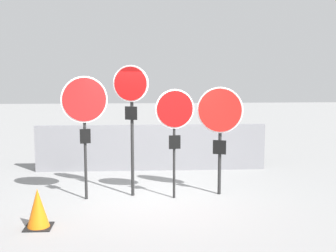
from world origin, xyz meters
TOP-DOWN VIEW (x-y plane):
  - ground_plane at (0.00, 0.00)m, footprint 40.00×40.00m
  - fence_back at (0.00, 2.42)m, footprint 5.65×0.12m
  - stop_sign_0 at (-1.31, 0.03)m, footprint 0.87×0.25m
  - stop_sign_1 at (-0.42, 0.22)m, footprint 0.70×0.24m
  - stop_sign_2 at (0.42, 0.01)m, footprint 0.76×0.15m
  - stop_sign_3 at (1.34, 0.22)m, footprint 0.89×0.30m
  - traffic_cone_0 at (-1.92, -1.47)m, footprint 0.44×0.44m

SIDE VIEW (x-z plane):
  - ground_plane at x=0.00m, z-range 0.00..0.00m
  - traffic_cone_0 at x=-1.92m, z-range 0.00..0.65m
  - fence_back at x=0.00m, z-range 0.00..1.14m
  - stop_sign_3 at x=1.34m, z-range 0.47..2.67m
  - stop_sign_2 at x=0.42m, z-range 0.55..2.72m
  - stop_sign_0 at x=-1.31m, z-range 0.61..3.03m
  - stop_sign_1 at x=-0.42m, z-range 0.63..3.26m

